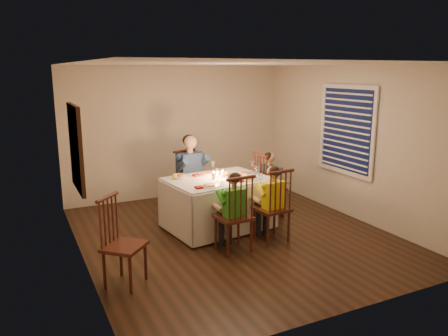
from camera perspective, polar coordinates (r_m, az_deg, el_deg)
name	(u,v)px	position (r m, az deg, el deg)	size (l,w,h in m)	color
ground	(234,235)	(6.88, 1.35, -8.72)	(5.00, 5.00, 0.00)	black
wall_left	(78,167)	(5.85, -18.55, 0.08)	(0.02, 5.00, 2.60)	beige
wall_right	(351,142)	(7.80, 16.28, 3.25)	(0.02, 5.00, 2.60)	beige
wall_back	(177,132)	(8.78, -6.14, 4.69)	(4.50, 0.02, 2.60)	beige
ceiling	(235,64)	(6.40, 1.47, 13.48)	(5.00, 5.00, 0.00)	white
dining_table	(218,193)	(6.99, -0.80, -3.25)	(1.72, 1.33, 0.80)	white
chair_adult	(192,213)	(7.91, -4.26, -5.84)	(0.46, 0.44, 1.13)	black
chair_near_left	(233,250)	(6.33, 1.22, -10.69)	(0.46, 0.44, 1.13)	black
chair_near_right	(271,240)	(6.70, 6.15, -9.38)	(0.46, 0.44, 1.13)	black
chair_end	(269,215)	(7.80, 5.88, -6.17)	(0.46, 0.44, 1.13)	black
chair_extra	(126,284)	(5.55, -12.64, -14.57)	(0.45, 0.43, 1.09)	black
adult	(192,213)	(7.91, -4.26, -5.84)	(0.55, 0.50, 1.41)	navy
child_green	(233,250)	(6.33, 1.22, -10.69)	(0.40, 0.37, 1.15)	green
child_yellow	(271,240)	(6.70, 6.15, -9.38)	(0.40, 0.37, 1.16)	yellow
child_teal	(269,215)	(7.80, 5.88, -6.17)	(0.39, 0.36, 1.14)	#172A3B
setting_adult	(206,174)	(7.18, -2.38, -0.80)	(0.26, 0.26, 0.02)	white
setting_green	(210,186)	(6.44, -1.90, -2.36)	(0.26, 0.26, 0.02)	white
setting_yellow	(249,179)	(6.83, 3.27, -1.51)	(0.26, 0.26, 0.02)	white
setting_teal	(246,174)	(7.20, 2.90, -0.76)	(0.26, 0.26, 0.02)	white
candle_left	(214,176)	(6.88, -1.35, -1.04)	(0.06, 0.06, 0.10)	white
candle_right	(223,175)	(6.97, -0.16, -0.86)	(0.06, 0.06, 0.10)	white
squash	(175,176)	(6.92, -6.45, -1.09)	(0.09, 0.09, 0.09)	yellow
orange_fruit	(227,174)	(7.08, 0.38, -0.73)	(0.08, 0.08, 0.08)	orange
serving_bowl	(179,177)	(6.96, -5.91, -1.15)	(0.20, 0.20, 0.05)	white
wall_mirror	(76,148)	(6.11, -18.76, 2.49)	(0.06, 0.95, 1.15)	black
window_blinds	(346,130)	(7.81, 15.64, 4.79)	(0.07, 1.34, 1.54)	#0C1333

